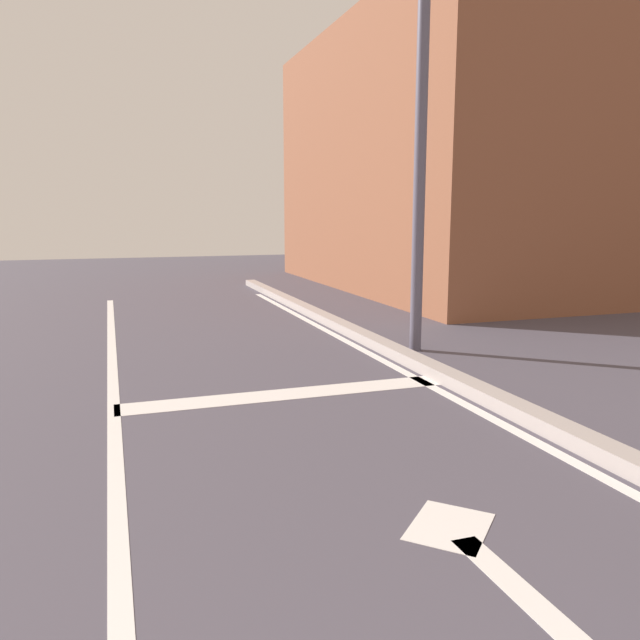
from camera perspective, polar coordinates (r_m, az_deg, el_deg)
name	(u,v)px	position (r m, az deg, el deg)	size (l,w,h in m)	color
lane_line_center	(116,488)	(4.67, -18.19, -14.43)	(0.12, 20.00, 0.01)	silver
lane_line_curbside	(521,434)	(5.71, 18.00, -9.93)	(0.12, 20.00, 0.01)	silver
stop_bar	(287,394)	(6.59, -3.04, -6.80)	(3.47, 0.40, 0.01)	silver
lane_arrow_stem	(541,610)	(3.45, 19.63, -23.76)	(0.16, 1.40, 0.01)	silver
lane_arrow_head	(450,526)	(4.05, 11.81, -18.05)	(0.56, 0.44, 0.01)	silver
curb_strip	(546,423)	(5.83, 20.03, -8.92)	(0.24, 24.00, 0.14)	#A59893
traffic_signal_mast	(351,54)	(8.38, 2.88, 23.17)	(4.68, 0.34, 5.66)	#575365
building_block	(537,164)	(18.26, 19.29, 13.40)	(11.30, 10.41, 6.44)	brown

